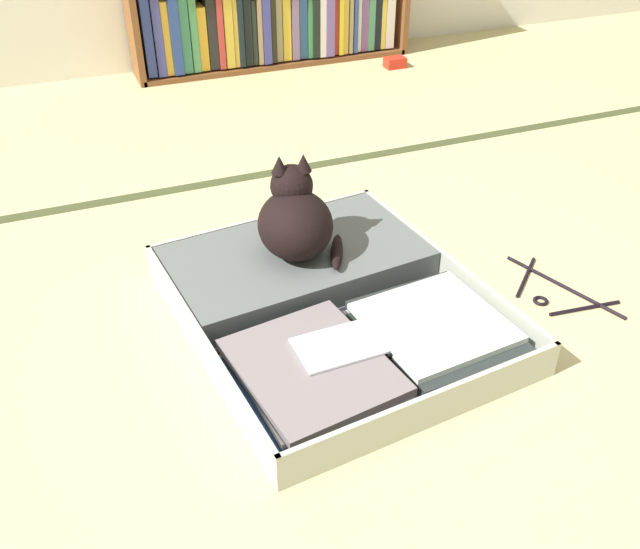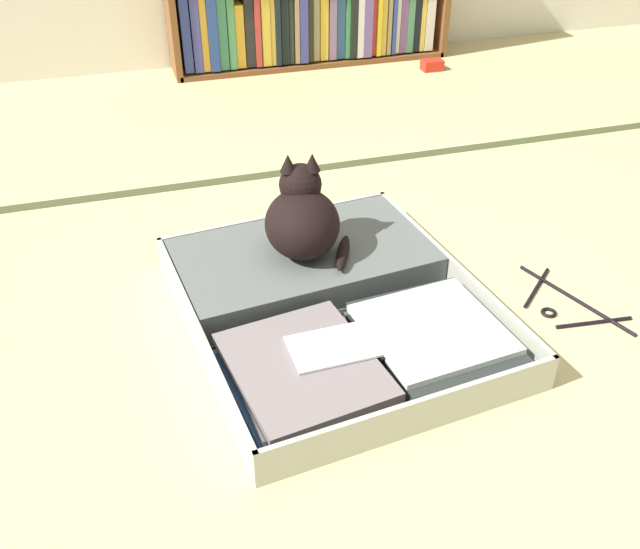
% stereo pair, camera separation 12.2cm
% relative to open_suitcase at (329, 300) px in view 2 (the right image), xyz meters
% --- Properties ---
extents(ground_plane, '(10.00, 10.00, 0.00)m').
position_rel_open_suitcase_xyz_m(ground_plane, '(0.08, -0.26, -0.04)').
color(ground_plane, tan).
extents(tatami_border, '(4.80, 0.05, 0.00)m').
position_rel_open_suitcase_xyz_m(tatami_border, '(0.08, 0.84, -0.04)').
color(tatami_border, '#3D4526').
rests_on(tatami_border, ground_plane).
extents(open_suitcase, '(0.80, 0.93, 0.10)m').
position_rel_open_suitcase_xyz_m(open_suitcase, '(0.00, 0.00, 0.00)').
color(open_suitcase, '#B8BBAA').
rests_on(open_suitcase, ground_plane).
extents(black_cat, '(0.27, 0.28, 0.27)m').
position_rel_open_suitcase_xyz_m(black_cat, '(-0.02, 0.17, 0.15)').
color(black_cat, black).
rests_on(black_cat, open_suitcase).
extents(clothes_hanger, '(0.24, 0.36, 0.01)m').
position_rel_open_suitcase_xyz_m(clothes_hanger, '(0.62, -0.15, -0.04)').
color(clothes_hanger, black).
rests_on(clothes_hanger, ground_plane).
extents(small_red_pouch, '(0.10, 0.07, 0.05)m').
position_rel_open_suitcase_xyz_m(small_red_pouch, '(1.08, 1.73, -0.02)').
color(small_red_pouch, red).
rests_on(small_red_pouch, ground_plane).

